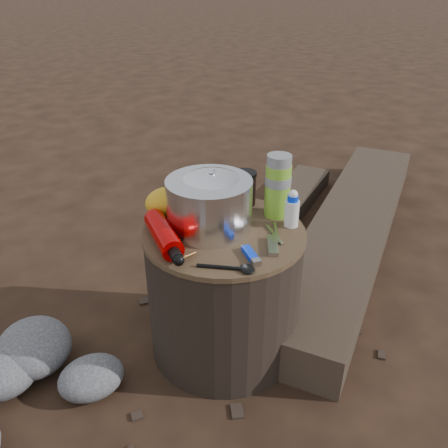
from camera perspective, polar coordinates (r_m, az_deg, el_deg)
name	(u,v)px	position (r m, az deg, el deg)	size (l,w,h in m)	color
ground	(224,343)	(1.69, 0.00, -14.40)	(60.00, 60.00, 0.00)	black
stump	(224,291)	(1.54, 0.00, -8.22)	(0.50, 0.50, 0.46)	black
log_main	(352,229)	(2.26, 15.40, -0.62)	(0.32, 1.89, 0.16)	#382C22
log_small	(283,210)	(2.45, 7.21, 1.74)	(0.20, 1.08, 0.09)	#382C22
foil_windscreen	(209,204)	(1.40, -1.82, 2.41)	(0.26, 0.26, 0.16)	silver
camping_pot	(212,199)	(1.41, -1.52, 3.11)	(0.18, 0.18, 0.18)	white
fuel_bottle	(164,234)	(1.34, -7.44, -1.27)	(0.06, 0.26, 0.06)	#B10000
thermos	(278,186)	(1.47, 6.63, 4.63)	(0.08, 0.08, 0.20)	#7BB62E
travel_mug	(245,188)	(1.56, 2.55, 4.40)	(0.07, 0.07, 0.11)	black
stuff_sack	(166,202)	(1.49, -7.09, 2.69)	(0.14, 0.11, 0.09)	gold
food_pouch	(191,189)	(1.53, -4.07, 4.36)	(0.10, 0.02, 0.13)	#131C4A
lighter	(250,253)	(1.29, 3.19, -3.63)	(0.02, 0.09, 0.02)	#0936EF
multitool	(273,246)	(1.33, 5.99, -2.65)	(0.03, 0.10, 0.01)	#A3A3A7
pot_grabber	(275,234)	(1.39, 6.23, -1.25)	(0.03, 0.12, 0.01)	#A3A3A7
spork	(221,267)	(1.24, -0.39, -5.28)	(0.03, 0.15, 0.01)	black
squeeze_bottle	(292,210)	(1.43, 8.34, 1.69)	(0.04, 0.04, 0.11)	white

